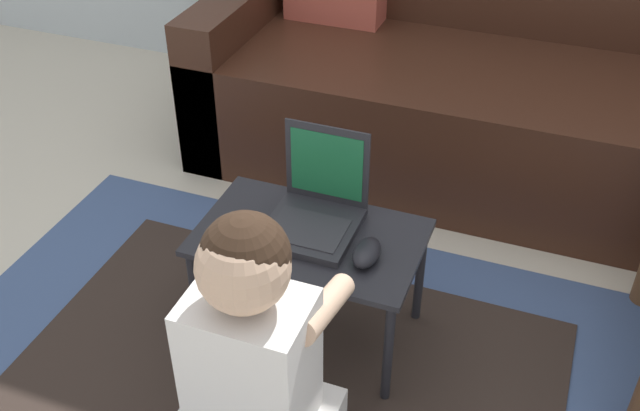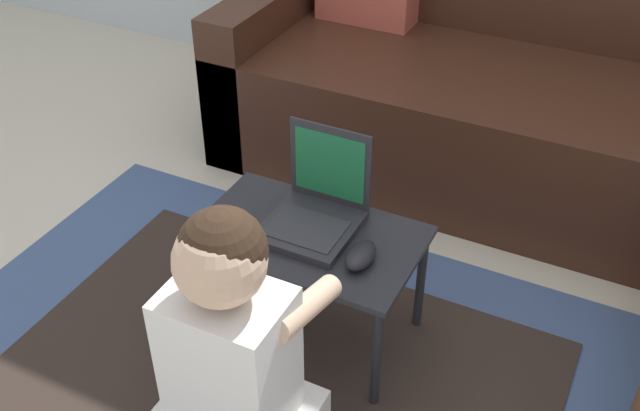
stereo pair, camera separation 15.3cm
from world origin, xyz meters
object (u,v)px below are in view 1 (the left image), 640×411
object	(u,v)px
laptop_desk	(310,247)
computer_mouse	(367,253)
laptop	(315,212)
person_seated	(252,366)
couch	(478,82)

from	to	relation	value
laptop_desk	computer_mouse	xyz separation A→B (m)	(0.16, -0.04, 0.06)
laptop	person_seated	world-z (taller)	person_seated
couch	person_seated	bearing A→B (deg)	-97.24
laptop_desk	person_seated	world-z (taller)	person_seated
laptop	computer_mouse	distance (m)	0.19
couch	laptop_desk	size ratio (longest dim) A/B	3.38
laptop	computer_mouse	xyz separation A→B (m)	(0.17, -0.08, -0.02)
laptop	person_seated	distance (m)	0.48
couch	laptop	world-z (taller)	couch
couch	computer_mouse	distance (m)	1.10
computer_mouse	couch	bearing A→B (deg)	86.80
laptop_desk	computer_mouse	size ratio (longest dim) A/B	4.98
couch	laptop_desk	world-z (taller)	couch
person_seated	computer_mouse	bearing A→B (deg)	71.76
laptop	computer_mouse	bearing A→B (deg)	-26.97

